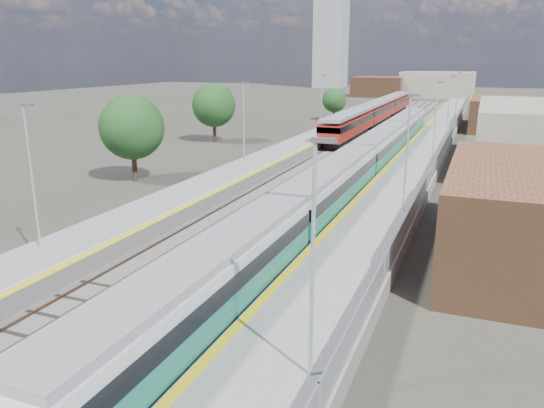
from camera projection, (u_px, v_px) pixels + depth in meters
The scene contains 11 objects.
ground at pixel (380, 152), 62.26m from camera, with size 320.00×320.00×0.00m, color #47443A.
ballast_bed at pixel (365, 147), 65.29m from camera, with size 10.50×155.00×0.06m, color #565451.
tracks at pixel (373, 145), 66.56m from camera, with size 8.96×160.00×0.17m.
platform_right at pixel (429, 147), 62.49m from camera, with size 4.70×155.00×8.52m.
platform_left at pixel (313, 141), 67.56m from camera, with size 4.30×155.00×8.52m.
buildings at pixel (375, 58), 145.31m from camera, with size 72.00×185.50×40.00m.
green_train at pixel (361, 162), 45.33m from camera, with size 2.69×74.87×2.96m.
red_train at pixel (377, 111), 87.61m from camera, with size 2.92×59.20×3.69m.
tree_a at pixel (132, 127), 46.15m from camera, with size 5.63×5.63×7.63m.
tree_b at pixel (214, 105), 68.45m from camera, with size 5.60×5.60×7.59m.
tree_c at pixel (334, 100), 92.75m from camera, with size 4.19×4.19×5.68m.
Camera 1 is at (10.84, -12.01, 10.58)m, focal length 35.00 mm.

